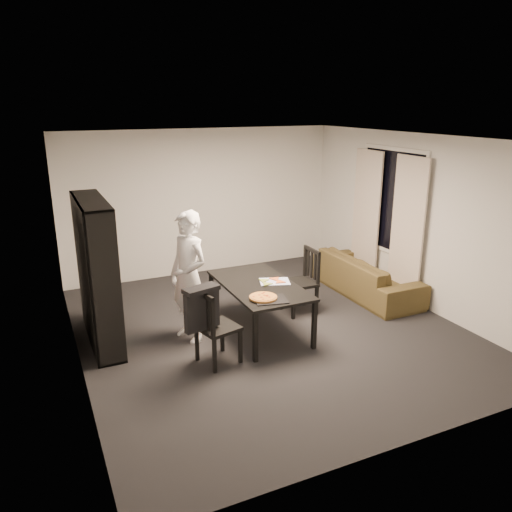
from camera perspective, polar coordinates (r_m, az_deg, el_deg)
name	(u,v)px	position (r m, az deg, el deg)	size (l,w,h in m)	color
room	(270,239)	(6.60, 1.56, 1.96)	(5.01, 5.51, 2.61)	black
window_pane	(391,201)	(8.38, 15.21, 6.07)	(0.02, 1.40, 1.60)	black
window_frame	(391,201)	(8.38, 15.18, 6.06)	(0.03, 1.52, 1.72)	white
curtain_left	(407,230)	(8.02, 16.89, 2.87)	(0.03, 0.70, 2.25)	beige
curtain_right	(366,216)	(8.80, 12.46, 4.44)	(0.03, 0.70, 2.25)	beige
bookshelf	(97,273)	(6.68, -17.71, -1.84)	(0.35, 1.50, 1.90)	black
dining_table	(259,288)	(6.76, 0.35, -3.67)	(0.91, 1.64, 0.69)	black
chair_left	(212,323)	(5.96, -5.10, -7.60)	(0.54, 0.54, 0.95)	black
chair_right	(305,276)	(7.45, 5.60, -2.32)	(0.46, 0.46, 0.97)	black
draped_jacket	(202,306)	(5.80, -6.22, -5.75)	(0.45, 0.28, 0.52)	black
person	(189,277)	(6.52, -7.69, -2.36)	(0.63, 0.42, 1.73)	white
baking_tray	(271,300)	(6.20, 1.68, -5.01)	(0.40, 0.32, 0.01)	black
pepperoni_pizza	(263,297)	(6.22, 0.83, -4.73)	(0.35, 0.35, 0.03)	#9B622D
kitchen_towel	(275,282)	(6.82, 2.14, -2.93)	(0.40, 0.30, 0.01)	white
pizza_slices	(271,281)	(6.79, 1.72, -2.90)	(0.37, 0.31, 0.01)	gold
sofa	(365,275)	(8.39, 12.40, -2.16)	(2.12, 0.83, 0.62)	#403819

